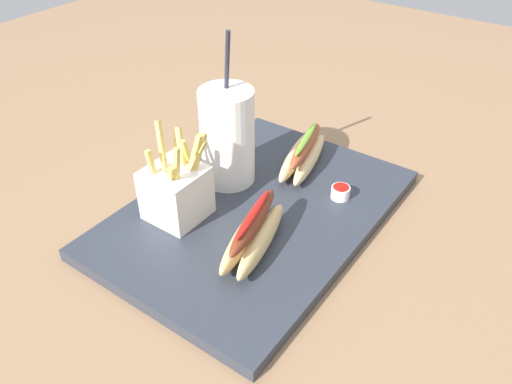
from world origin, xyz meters
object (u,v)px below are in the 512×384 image
object	(u,v)px
hot_dog_1	(253,233)
ketchup_cup_1	(341,192)
fries_basket	(176,191)
soda_cup	(227,137)
hot_dog_2	(303,154)

from	to	relation	value
hot_dog_1	ketchup_cup_1	distance (m)	0.18
fries_basket	hot_dog_1	xyz separation A→B (m)	(0.01, -0.14, -0.02)
soda_cup	ketchup_cup_1	bearing A→B (deg)	-71.09
fries_basket	hot_dog_1	bearing A→B (deg)	-87.81
hot_dog_2	soda_cup	bearing A→B (deg)	143.45
fries_basket	hot_dog_1	distance (m)	0.14
hot_dog_2	ketchup_cup_1	bearing A→B (deg)	-114.89
hot_dog_1	soda_cup	bearing A→B (deg)	49.21
soda_cup	hot_dog_2	distance (m)	0.15
soda_cup	ketchup_cup_1	distance (m)	0.20
fries_basket	ketchup_cup_1	size ratio (longest dim) A/B	4.95
ketchup_cup_1	soda_cup	bearing A→B (deg)	108.91
hot_dog_2	ketchup_cup_1	world-z (taller)	hot_dog_2
hot_dog_2	ketchup_cup_1	xyz separation A→B (m)	(-0.05, -0.10, -0.01)
hot_dog_1	ketchup_cup_1	bearing A→B (deg)	-13.87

